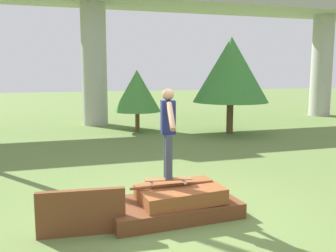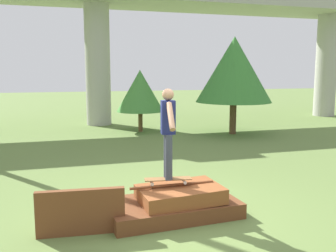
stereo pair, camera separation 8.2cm
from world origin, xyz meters
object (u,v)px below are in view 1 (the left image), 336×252
Objects in this scene: skateboard at (168,179)px; tree_behind_left at (137,91)px; skater at (168,128)px; tree_mid_back at (231,70)px.

tree_behind_left is at bearing 80.69° from skateboard.
tree_mid_back is at bearing 56.75° from skater.
skater is at bearing -99.31° from tree_behind_left.
skateboard is at bearing -99.31° from tree_behind_left.
skater is 0.40× the size of tree_mid_back.
skateboard is 0.54× the size of skater.
skateboard is at bearing -123.25° from tree_mid_back.
tree_behind_left is (1.44, 8.77, 0.15)m from skater.
tree_behind_left is (1.44, 8.77, 1.01)m from skateboard.
skater is at bearing -123.25° from tree_mid_back.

